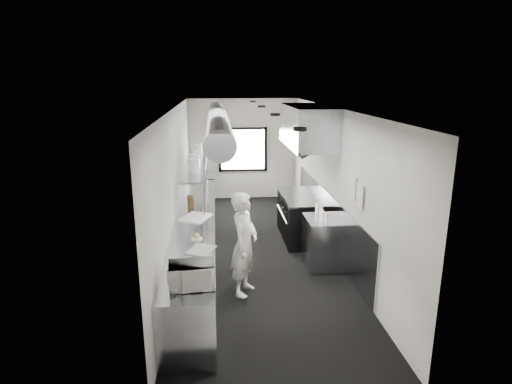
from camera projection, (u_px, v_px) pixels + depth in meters
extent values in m
cube|color=black|center=(257.00, 252.00, 8.35)|extent=(3.00, 8.00, 0.01)
cube|color=silver|center=(257.00, 108.00, 7.63)|extent=(3.00, 8.00, 0.01)
cube|color=beige|center=(243.00, 149.00, 11.84)|extent=(3.00, 0.02, 2.80)
cube|color=beige|center=(296.00, 281.00, 4.15)|extent=(3.00, 0.02, 2.80)
cube|color=beige|center=(176.00, 185.00, 7.85)|extent=(0.02, 8.00, 2.80)
cube|color=beige|center=(334.00, 182.00, 8.13)|extent=(0.02, 8.00, 2.80)
cube|color=#9398A1|center=(327.00, 219.00, 8.64)|extent=(0.03, 5.50, 1.10)
cylinder|color=gray|center=(218.00, 121.00, 8.01)|extent=(0.40, 6.40, 0.40)
cube|color=white|center=(243.00, 150.00, 11.80)|extent=(1.20, 0.03, 1.10)
cube|color=black|center=(243.00, 129.00, 11.67)|extent=(1.36, 0.03, 0.08)
cube|color=black|center=(243.00, 170.00, 11.97)|extent=(1.36, 0.03, 0.08)
cube|color=black|center=(220.00, 150.00, 11.76)|extent=(0.08, 0.03, 1.25)
cube|color=black|center=(266.00, 149.00, 11.88)|extent=(0.08, 0.03, 1.25)
cube|color=#9398A1|center=(308.00, 126.00, 8.51)|extent=(0.80, 2.20, 0.80)
cube|color=#9398A1|center=(289.00, 145.00, 8.57)|extent=(0.05, 2.20, 0.05)
cube|color=black|center=(303.00, 143.00, 8.59)|extent=(0.50, 2.10, 0.28)
cube|color=#9398A1|center=(196.00, 242.00, 7.65)|extent=(0.70, 6.00, 0.90)
cube|color=#9398A1|center=(195.00, 166.00, 8.80)|extent=(0.45, 3.00, 0.04)
cylinder|color=#9398A1|center=(203.00, 200.00, 7.56)|extent=(0.04, 0.04, 0.66)
cylinder|color=#9398A1|center=(205.00, 182.00, 8.91)|extent=(0.04, 0.04, 0.66)
cylinder|color=#9398A1|center=(206.00, 168.00, 10.25)|extent=(0.04, 0.04, 0.66)
cube|color=black|center=(302.00, 218.00, 9.01)|extent=(0.85, 1.60, 0.90)
cube|color=#9398A1|center=(303.00, 197.00, 8.89)|extent=(0.85, 1.60, 0.04)
cube|color=#9398A1|center=(283.00, 218.00, 8.97)|extent=(0.03, 1.55, 0.80)
cylinder|color=#9398A1|center=(282.00, 214.00, 8.94)|extent=(0.03, 1.30, 0.03)
cube|color=#9398A1|center=(323.00, 242.00, 7.67)|extent=(0.65, 0.80, 0.90)
cube|color=#9398A1|center=(202.00, 190.00, 11.21)|extent=(0.70, 1.20, 0.90)
cube|color=silver|center=(353.00, 187.00, 6.92)|extent=(0.02, 0.28, 0.38)
cube|color=silver|center=(360.00, 196.00, 6.60)|extent=(0.02, 0.28, 0.38)
imported|color=silver|center=(244.00, 244.00, 6.59)|extent=(0.60, 0.71, 1.66)
imported|color=white|center=(192.00, 275.00, 5.05)|extent=(0.53, 0.42, 0.30)
cylinder|color=#A5B0A2|center=(172.00, 273.00, 5.34)|extent=(0.14, 0.14, 0.10)
cylinder|color=#A5B0A2|center=(176.00, 268.00, 5.46)|extent=(0.14, 0.14, 0.09)
cube|color=silver|center=(201.00, 250.00, 6.16)|extent=(0.47, 0.51, 0.01)
cylinder|color=white|center=(197.00, 239.00, 6.58)|extent=(0.19, 0.19, 0.02)
sphere|color=tan|center=(197.00, 235.00, 6.57)|extent=(0.09, 0.09, 0.09)
cube|color=white|center=(195.00, 217.00, 7.59)|extent=(0.63, 0.70, 0.02)
cube|color=#533A1D|center=(190.00, 201.00, 8.22)|extent=(0.14, 0.21, 0.21)
cylinder|color=white|center=(194.00, 166.00, 8.14)|extent=(0.27, 0.27, 0.26)
cylinder|color=white|center=(194.00, 162.00, 8.43)|extent=(0.28, 0.28, 0.29)
cylinder|color=white|center=(196.00, 156.00, 8.92)|extent=(0.28, 0.28, 0.34)
cylinder|color=white|center=(197.00, 151.00, 9.41)|extent=(0.30, 0.30, 0.37)
cylinder|color=white|center=(326.00, 218.00, 7.26)|extent=(0.07, 0.07, 0.19)
cylinder|color=white|center=(322.00, 217.00, 7.34)|extent=(0.08, 0.08, 0.19)
cylinder|color=white|center=(322.00, 215.00, 7.48)|extent=(0.06, 0.06, 0.18)
cylinder|color=white|center=(321.00, 210.00, 7.70)|extent=(0.07, 0.07, 0.20)
cylinder|color=white|center=(317.00, 208.00, 7.82)|extent=(0.08, 0.08, 0.19)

